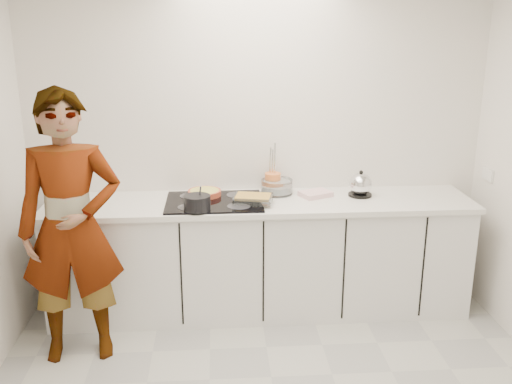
{
  "coord_description": "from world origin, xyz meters",
  "views": [
    {
      "loc": [
        -0.33,
        -2.83,
        2.22
      ],
      "look_at": [
        -0.05,
        1.05,
        1.05
      ],
      "focal_mm": 40.0,
      "sensor_mm": 36.0,
      "label": 1
    }
  ],
  "objects": [
    {
      "name": "tart_dish",
      "position": [
        -0.42,
        1.4,
        0.95
      ],
      "size": [
        0.27,
        0.27,
        0.04
      ],
      "color": "#B6462C",
      "rests_on": "hob"
    },
    {
      "name": "utensil_crock",
      "position": [
        0.11,
        1.49,
        0.99
      ],
      "size": [
        0.14,
        0.14,
        0.16
      ],
      "primitive_type": "cylinder",
      "rotation": [
        0.0,
        0.0,
        -0.13
      ],
      "color": "orange",
      "rests_on": "countertop"
    },
    {
      "name": "saucepan",
      "position": [
        -0.47,
        1.06,
        0.98
      ],
      "size": [
        0.2,
        0.2,
        0.18
      ],
      "color": "black",
      "rests_on": "hob"
    },
    {
      "name": "wall_back",
      "position": [
        0.0,
        1.6,
        1.3
      ],
      "size": [
        3.6,
        0.0,
        2.6
      ],
      "primitive_type": "cube",
      "color": "white",
      "rests_on": "ground"
    },
    {
      "name": "cook",
      "position": [
        -1.28,
        0.74,
        0.92
      ],
      "size": [
        0.72,
        0.52,
        1.84
      ],
      "primitive_type": "imported",
      "rotation": [
        0.0,
        0.0,
        0.13
      ],
      "color": "white",
      "rests_on": "floor"
    },
    {
      "name": "baking_dish",
      "position": [
        -0.06,
        1.2,
        0.95
      ],
      "size": [
        0.32,
        0.26,
        0.05
      ],
      "color": "silver",
      "rests_on": "hob"
    },
    {
      "name": "base_cabinets",
      "position": [
        0.0,
        1.28,
        0.43
      ],
      "size": [
        3.2,
        0.58,
        0.87
      ],
      "primitive_type": "cube",
      "color": "white",
      "rests_on": "floor"
    },
    {
      "name": "mixing_bowl",
      "position": [
        0.14,
        1.45,
        0.96
      ],
      "size": [
        0.25,
        0.25,
        0.11
      ],
      "color": "silver",
      "rests_on": "countertop"
    },
    {
      "name": "hob",
      "position": [
        -0.35,
        1.26,
        0.92
      ],
      "size": [
        0.72,
        0.54,
        0.01
      ],
      "primitive_type": "cube",
      "color": "black",
      "rests_on": "countertop"
    },
    {
      "name": "tea_towel",
      "position": [
        0.44,
        1.37,
        0.93
      ],
      "size": [
        0.28,
        0.25,
        0.04
      ],
      "primitive_type": "cube",
      "rotation": [
        0.0,
        0.0,
        0.44
      ],
      "color": "white",
      "rests_on": "countertop"
    },
    {
      "name": "countertop",
      "position": [
        0.0,
        1.28,
        0.89
      ],
      "size": [
        3.24,
        0.64,
        0.04
      ],
      "primitive_type": "cube",
      "color": "white",
      "rests_on": "base_cabinets"
    },
    {
      "name": "kettle",
      "position": [
        0.78,
        1.35,
        1.0
      ],
      "size": [
        0.21,
        0.21,
        0.21
      ],
      "color": "black",
      "rests_on": "countertop"
    }
  ]
}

